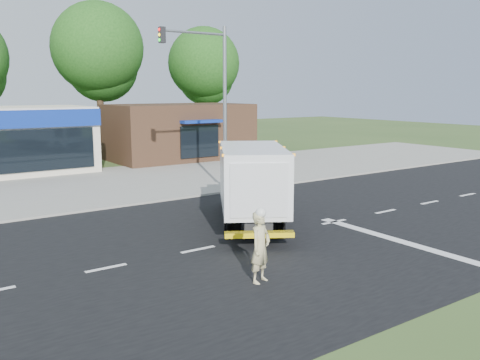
# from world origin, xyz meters

# --- Properties ---
(ground) EXTENTS (120.00, 120.00, 0.00)m
(ground) POSITION_xyz_m (0.00, 0.00, 0.00)
(ground) COLOR #385123
(ground) RESTS_ON ground
(road_asphalt) EXTENTS (60.00, 14.00, 0.02)m
(road_asphalt) POSITION_xyz_m (0.00, 0.00, 0.00)
(road_asphalt) COLOR black
(road_asphalt) RESTS_ON ground
(sidewalk) EXTENTS (60.00, 2.40, 0.12)m
(sidewalk) POSITION_xyz_m (0.00, 8.20, 0.06)
(sidewalk) COLOR gray
(sidewalk) RESTS_ON ground
(parking_apron) EXTENTS (60.00, 9.00, 0.02)m
(parking_apron) POSITION_xyz_m (0.00, 14.00, 0.01)
(parking_apron) COLOR gray
(parking_apron) RESTS_ON ground
(lane_markings) EXTENTS (55.20, 7.00, 0.01)m
(lane_markings) POSITION_xyz_m (1.35, -1.35, 0.02)
(lane_markings) COLOR silver
(lane_markings) RESTS_ON road_asphalt
(ems_box_truck) EXTENTS (5.29, 6.89, 3.01)m
(ems_box_truck) POSITION_xyz_m (0.26, 1.66, 1.74)
(ems_box_truck) COLOR black
(ems_box_truck) RESTS_ON ground
(emergency_worker) EXTENTS (0.81, 0.66, 2.01)m
(emergency_worker) POSITION_xyz_m (-3.03, -3.31, 0.98)
(emergency_worker) COLOR #C7B984
(emergency_worker) RESTS_ON ground
(brown_storefront) EXTENTS (10.00, 6.70, 4.00)m
(brown_storefront) POSITION_xyz_m (7.00, 19.98, 2.00)
(brown_storefront) COLOR #382316
(brown_storefront) RESTS_ON ground
(traffic_signal_pole) EXTENTS (3.51, 0.25, 8.00)m
(traffic_signal_pole) POSITION_xyz_m (2.35, 7.60, 4.92)
(traffic_signal_pole) COLOR gray
(traffic_signal_pole) RESTS_ON ground
(background_trees) EXTENTS (36.77, 7.39, 12.10)m
(background_trees) POSITION_xyz_m (-0.85, 28.16, 7.38)
(background_trees) COLOR #332114
(background_trees) RESTS_ON ground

